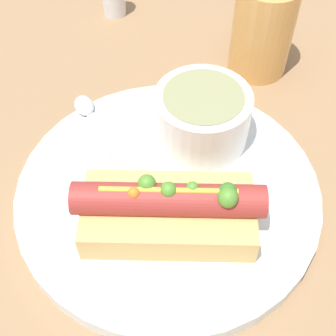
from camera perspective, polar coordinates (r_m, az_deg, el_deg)
ground_plane at (r=0.47m, az=-0.00°, el=-3.77°), size 4.00×4.00×0.00m
dinner_plate at (r=0.46m, az=-0.00°, el=-3.07°), size 0.29×0.29×0.02m
hot_dog at (r=0.41m, az=0.15°, el=-5.13°), size 0.17×0.13×0.06m
soup_bowl at (r=0.47m, az=3.76°, el=6.63°), size 0.10×0.10×0.06m
spoon at (r=0.50m, az=-9.16°, el=4.70°), size 0.14×0.13×0.01m
drinking_glass at (r=0.58m, az=11.47°, el=16.29°), size 0.07×0.07×0.11m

